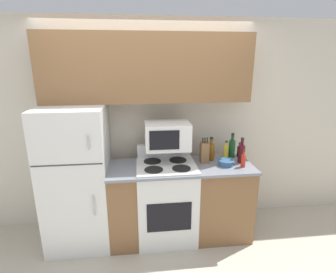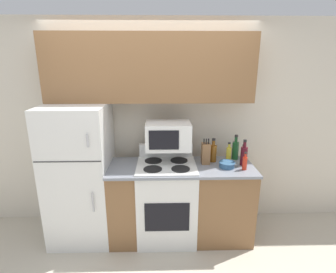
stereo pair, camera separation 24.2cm
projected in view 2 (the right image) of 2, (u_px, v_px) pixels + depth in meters
name	position (u px, v px, depth m)	size (l,w,h in m)	color
ground_plane	(151.00, 252.00, 2.94)	(12.00, 12.00, 0.00)	beige
wall_back	(151.00, 125.00, 3.30)	(8.00, 0.05, 2.55)	beige
lower_cabinets	(181.00, 202.00, 3.09)	(1.63, 0.60, 0.92)	brown
refrigerator	(81.00, 173.00, 3.04)	(0.69, 0.74, 1.61)	white
upper_cabinets	(150.00, 68.00, 2.92)	(2.33, 0.32, 0.75)	brown
stove	(167.00, 201.00, 3.07)	(0.67, 0.58, 1.10)	white
microwave	(168.00, 135.00, 2.94)	(0.50, 0.36, 0.30)	white
knife_block	(206.00, 153.00, 2.99)	(0.09, 0.11, 0.30)	brown
bowl	(227.00, 164.00, 2.90)	(0.18, 0.18, 0.06)	#335B84
bottle_whiskey	(213.00, 152.00, 3.05)	(0.08, 0.08, 0.28)	brown
bottle_cooking_spray	(229.00, 153.00, 3.09)	(0.06, 0.06, 0.22)	gold
bottle_hot_sauce	(245.00, 163.00, 2.83)	(0.05, 0.05, 0.20)	red
bottle_soy_sauce	(243.00, 153.00, 3.14)	(0.05, 0.05, 0.18)	black
bottle_wine_green	(235.00, 150.00, 3.12)	(0.08, 0.08, 0.30)	#194C23
bottle_wine_red	(244.00, 155.00, 2.94)	(0.08, 0.08, 0.30)	#470F19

